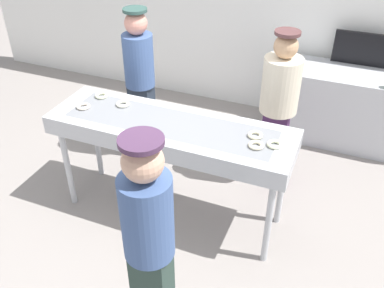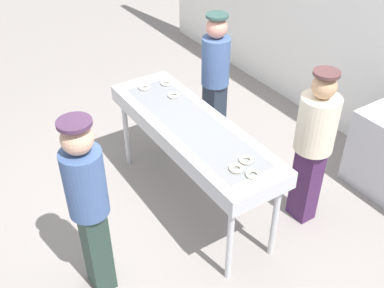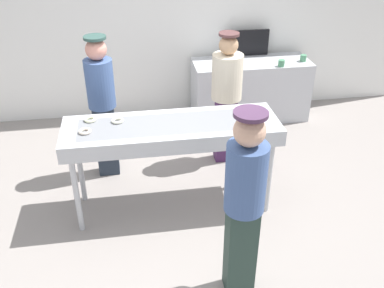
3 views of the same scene
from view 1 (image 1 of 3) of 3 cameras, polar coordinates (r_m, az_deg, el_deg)
ground_plane at (r=4.19m, az=-2.58°, el=-8.94°), size 16.00×16.00×0.00m
fryer_conveyor at (r=3.63m, az=-2.94°, el=1.60°), size 2.13×0.66×1.00m
sugar_donut_0 at (r=4.07m, az=-12.04°, el=6.38°), size 0.13×0.13×0.03m
sugar_donut_1 at (r=3.89m, az=-9.26°, el=5.32°), size 0.16×0.16×0.03m
sugar_donut_2 at (r=3.35m, az=11.05°, el=-0.02°), size 0.16×0.16×0.03m
sugar_donut_3 at (r=3.93m, az=-14.37°, el=4.91°), size 0.17×0.17×0.03m
sugar_donut_4 at (r=3.32m, az=8.58°, el=-0.16°), size 0.16×0.16×0.03m
sugar_donut_5 at (r=3.44m, az=8.47°, el=1.19°), size 0.16×0.16×0.03m
worker_baker at (r=4.12m, az=11.56°, el=5.55°), size 0.36×0.36×1.62m
worker_assistant at (r=4.49m, az=-6.97°, el=8.54°), size 0.31×0.31×1.68m
customer_waiting at (r=2.63m, az=-5.78°, el=-12.78°), size 0.31×0.31×1.69m
prep_counter at (r=5.29m, az=20.14°, el=4.61°), size 1.67×0.64×0.87m
menu_display at (r=5.29m, az=21.74°, el=11.77°), size 0.61×0.04×0.37m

